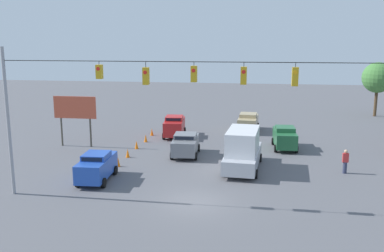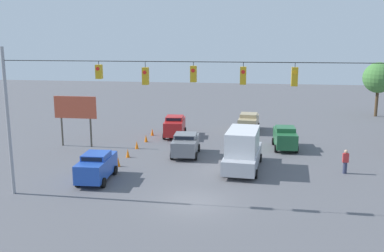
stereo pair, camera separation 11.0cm
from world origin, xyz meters
TOP-DOWN VIEW (x-y plane):
  - ground_plane at (0.00, 0.00)m, footprint 140.00×140.00m
  - overhead_signal_span at (-0.09, 0.31)m, footprint 22.41×0.38m
  - sedan_grey_withflow_mid at (2.20, -9.99)m, footprint 2.29×4.21m
  - sedan_green_oncoming_far at (-5.89, -13.48)m, footprint 2.10×4.15m
  - box_truck_silver_crossing_near at (-2.52, -6.85)m, footprint 2.82×6.57m
  - sedan_blue_parked_shoulder at (6.99, -2.84)m, footprint 2.09×4.23m
  - sedan_tan_oncoming_deep at (-2.62, -20.33)m, footprint 2.25×4.42m
  - sedan_red_withflow_far at (4.41, -16.69)m, footprint 2.26×4.26m
  - traffic_cone_nearest at (6.75, -3.50)m, footprint 0.31×0.31m
  - traffic_cone_second at (6.63, -6.14)m, footprint 0.31×0.31m
  - traffic_cone_third at (6.67, -8.68)m, footprint 0.31×0.31m
  - traffic_cone_fourth at (6.73, -11.48)m, footprint 0.31×0.31m
  - traffic_cone_fifth at (6.59, -14.03)m, footprint 0.31×0.31m
  - traffic_cone_farthest at (6.69, -16.80)m, footprint 0.31×0.31m
  - roadside_billboard at (12.22, -11.59)m, footprint 3.82×0.16m
  - pedestrian at (-9.68, -6.96)m, footprint 0.40×0.28m
  - tree_horizon_left at (-17.89, -31.54)m, footprint 3.72×3.72m

SIDE VIEW (x-z plane):
  - ground_plane at x=0.00m, z-range 0.00..0.00m
  - traffic_cone_nearest at x=6.75m, z-range 0.00..0.70m
  - traffic_cone_second at x=6.63m, z-range 0.00..0.70m
  - traffic_cone_third at x=6.67m, z-range 0.00..0.70m
  - traffic_cone_fourth at x=6.73m, z-range 0.00..0.70m
  - traffic_cone_fifth at x=6.59m, z-range 0.00..0.70m
  - traffic_cone_farthest at x=6.69m, z-range 0.00..0.70m
  - pedestrian at x=-9.68m, z-range 0.00..1.72m
  - sedan_grey_withflow_mid at x=2.20m, z-range 0.04..1.86m
  - sedan_tan_oncoming_deep at x=-2.62m, z-range 0.04..1.89m
  - sedan_blue_parked_shoulder at x=6.99m, z-range 0.04..1.93m
  - sedan_green_oncoming_far at x=-5.89m, z-range 0.04..1.96m
  - sedan_red_withflow_far at x=4.41m, z-range 0.04..2.05m
  - box_truck_silver_crossing_near at x=-2.52m, z-range -0.03..2.96m
  - roadside_billboard at x=12.22m, z-range 0.97..5.41m
  - tree_horizon_left at x=-17.89m, z-range 1.42..8.04m
  - overhead_signal_span at x=-0.09m, z-range 1.32..10.18m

